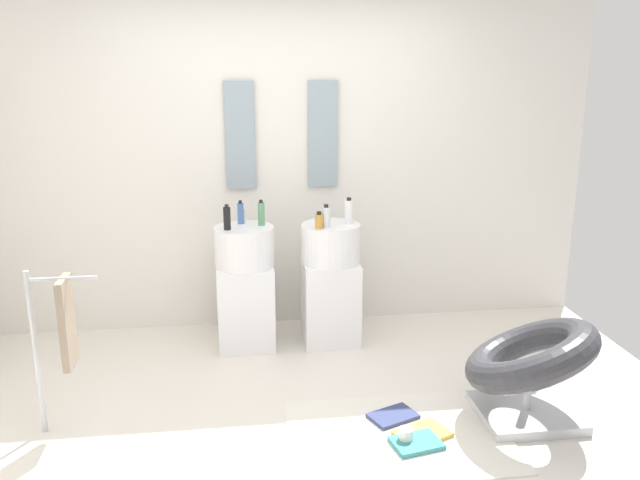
# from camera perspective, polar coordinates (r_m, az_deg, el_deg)

# --- Properties ---
(ground_plane) EXTENTS (4.80, 3.60, 0.04)m
(ground_plane) POSITION_cam_1_polar(r_m,az_deg,el_deg) (3.90, -1.17, -16.16)
(ground_plane) COLOR silver
(rear_partition) EXTENTS (4.80, 0.10, 2.60)m
(rear_partition) POSITION_cam_1_polar(r_m,az_deg,el_deg) (5.02, -3.38, 7.07)
(rear_partition) COLOR silver
(rear_partition) RESTS_ON ground_plane
(pedestal_sink_left) EXTENTS (0.43, 0.43, 1.00)m
(pedestal_sink_left) POSITION_cam_1_polar(r_m,az_deg,el_deg) (4.73, -6.52, -3.98)
(pedestal_sink_left) COLOR white
(pedestal_sink_left) RESTS_ON ground_plane
(pedestal_sink_right) EXTENTS (0.43, 0.43, 1.00)m
(pedestal_sink_right) POSITION_cam_1_polar(r_m,az_deg,el_deg) (4.78, 0.92, -3.68)
(pedestal_sink_right) COLOR white
(pedestal_sink_right) RESTS_ON ground_plane
(vanity_mirror_left) EXTENTS (0.22, 0.03, 0.79)m
(vanity_mirror_left) POSITION_cam_1_polar(r_m,az_deg,el_deg) (4.92, -6.99, 9.06)
(vanity_mirror_left) COLOR #8C9EA8
(vanity_mirror_right) EXTENTS (0.22, 0.03, 0.79)m
(vanity_mirror_right) POSITION_cam_1_polar(r_m,az_deg,el_deg) (4.96, 0.26, 9.22)
(vanity_mirror_right) COLOR #8C9EA8
(lounge_chair) EXTENTS (1.09, 1.09, 0.65)m
(lounge_chair) POSITION_cam_1_polar(r_m,az_deg,el_deg) (3.98, 17.90, -10.18)
(lounge_chair) COLOR #B7BABF
(lounge_chair) RESTS_ON ground_plane
(towel_rack) EXTENTS (0.37, 0.22, 0.95)m
(towel_rack) POSITION_cam_1_polar(r_m,az_deg,el_deg) (3.83, -21.63, -7.02)
(towel_rack) COLOR #B7BABF
(towel_rack) RESTS_ON ground_plane
(area_rug) EXTENTS (1.22, 0.89, 0.01)m
(area_rug) POSITION_cam_1_polar(r_m,az_deg,el_deg) (3.81, 6.89, -16.64)
(area_rug) COLOR white
(area_rug) RESTS_ON ground_plane
(magazine_ochre) EXTENTS (0.34, 0.30, 0.02)m
(magazine_ochre) POSITION_cam_1_polar(r_m,az_deg,el_deg) (3.81, 8.95, -16.40)
(magazine_ochre) COLOR gold
(magazine_ochre) RESTS_ON area_rug
(magazine_navy) EXTENTS (0.31, 0.27, 0.02)m
(magazine_navy) POSITION_cam_1_polar(r_m,az_deg,el_deg) (3.96, 6.40, -15.03)
(magazine_navy) COLOR navy
(magazine_navy) RESTS_ON area_rug
(magazine_teal) EXTENTS (0.29, 0.24, 0.03)m
(magazine_teal) POSITION_cam_1_polar(r_m,az_deg,el_deg) (3.73, 8.43, -17.15)
(magazine_teal) COLOR teal
(magazine_teal) RESTS_ON area_rug
(coffee_mug) EXTENTS (0.08, 0.08, 0.09)m
(coffee_mug) POSITION_cam_1_polar(r_m,az_deg,el_deg) (3.72, 7.53, -16.61)
(coffee_mug) COLOR white
(coffee_mug) RESTS_ON area_rug
(soap_bottle_green) EXTENTS (0.05, 0.05, 0.18)m
(soap_bottle_green) POSITION_cam_1_polar(r_m,az_deg,el_deg) (4.63, -5.16, 2.31)
(soap_bottle_green) COLOR #59996B
(soap_bottle_green) RESTS_ON pedestal_sink_left
(soap_bottle_white) EXTENTS (0.06, 0.06, 0.19)m
(soap_bottle_white) POSITION_cam_1_polar(r_m,az_deg,el_deg) (4.66, 2.54, 2.49)
(soap_bottle_white) COLOR white
(soap_bottle_white) RESTS_ON pedestal_sink_right
(soap_bottle_blue) EXTENTS (0.04, 0.04, 0.17)m
(soap_bottle_blue) POSITION_cam_1_polar(r_m,az_deg,el_deg) (4.69, -6.96, 2.35)
(soap_bottle_blue) COLOR #4C72B7
(soap_bottle_blue) RESTS_ON pedestal_sink_left
(soap_bottle_amber) EXTENTS (0.06, 0.06, 0.12)m
(soap_bottle_amber) POSITION_cam_1_polar(r_m,az_deg,el_deg) (4.53, -0.09, 1.67)
(soap_bottle_amber) COLOR #C68C38
(soap_bottle_amber) RESTS_ON pedestal_sink_right
(soap_bottle_black) EXTENTS (0.05, 0.05, 0.18)m
(soap_bottle_black) POSITION_cam_1_polar(r_m,az_deg,el_deg) (4.53, -8.13, 1.91)
(soap_bottle_black) COLOR black
(soap_bottle_black) RESTS_ON pedestal_sink_left
(soap_bottle_clear) EXTENTS (0.06, 0.06, 0.17)m
(soap_bottle_clear) POSITION_cam_1_polar(r_m,az_deg,el_deg) (4.55, 0.53, 2.03)
(soap_bottle_clear) COLOR silver
(soap_bottle_clear) RESTS_ON pedestal_sink_right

